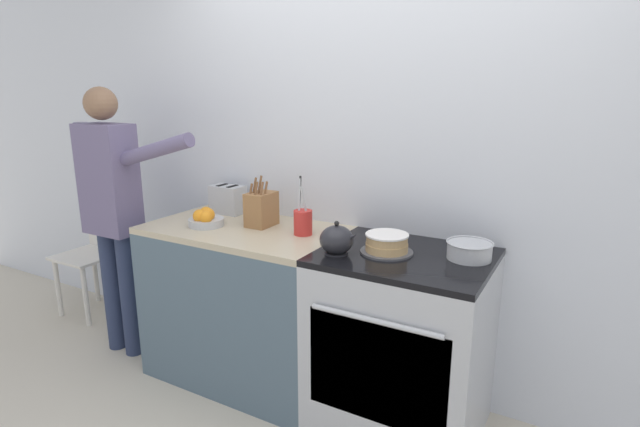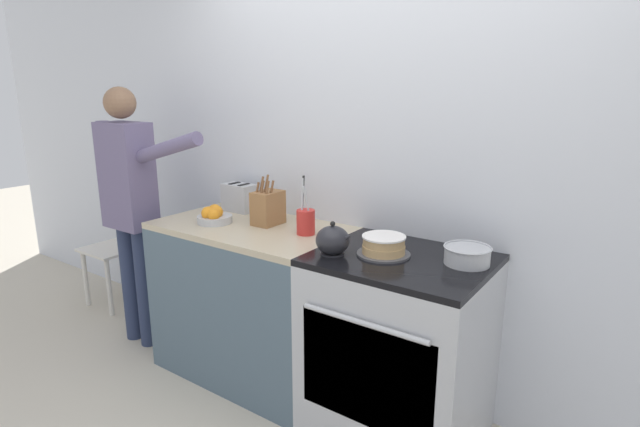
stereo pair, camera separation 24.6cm
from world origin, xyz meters
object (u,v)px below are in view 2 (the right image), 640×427
object	(u,v)px
stove_range	(398,347)
person_baker	(130,196)
utensil_crock	(306,221)
mixing_bowl	(467,255)
knife_block	(268,207)
layer_cake	(384,246)
dining_chair	(122,240)
tea_kettle	(333,240)
fruit_bowl	(214,215)
toaster	(240,197)

from	to	relation	value
stove_range	person_baker	distance (m)	1.91
stove_range	utensil_crock	world-z (taller)	utensil_crock
mixing_bowl	person_baker	size ratio (longest dim) A/B	0.13
knife_block	person_baker	xyz separation A→B (m)	(-0.94, -0.26, -0.01)
layer_cake	mixing_bowl	xyz separation A→B (m)	(0.36, 0.11, -0.00)
mixing_bowl	dining_chair	size ratio (longest dim) A/B	0.24
knife_block	dining_chair	size ratio (longest dim) A/B	0.33
stove_range	tea_kettle	size ratio (longest dim) A/B	4.67
fruit_bowl	dining_chair	world-z (taller)	fruit_bowl
stove_range	knife_block	world-z (taller)	knife_block
mixing_bowl	toaster	size ratio (longest dim) A/B	0.96
stove_range	mixing_bowl	bearing A→B (deg)	16.88
stove_range	mixing_bowl	size ratio (longest dim) A/B	4.33
stove_range	toaster	xyz separation A→B (m)	(-1.24, 0.22, 0.54)
utensil_crock	toaster	distance (m)	0.67
layer_cake	fruit_bowl	xyz separation A→B (m)	(-1.07, -0.06, 0.00)
tea_kettle	dining_chair	distance (m)	2.29
stove_range	dining_chair	size ratio (longest dim) A/B	1.05
stove_range	utensil_crock	size ratio (longest dim) A/B	2.92
layer_cake	tea_kettle	distance (m)	0.24
mixing_bowl	fruit_bowl	world-z (taller)	fruit_bowl
tea_kettle	utensil_crock	size ratio (longest dim) A/B	0.63
toaster	fruit_bowl	bearing A→B (deg)	-73.81
stove_range	dining_chair	distance (m)	2.51
tea_kettle	toaster	world-z (taller)	toaster
layer_cake	mixing_bowl	bearing A→B (deg)	16.24
stove_range	person_baker	bearing A→B (deg)	-174.45
mixing_bowl	toaster	distance (m)	1.52
utensil_crock	toaster	world-z (taller)	utensil_crock
fruit_bowl	toaster	size ratio (longest dim) A/B	0.91
mixing_bowl	person_baker	distance (m)	2.11
layer_cake	mixing_bowl	size ratio (longest dim) A/B	1.19
tea_kettle	toaster	distance (m)	1.02
utensil_crock	fruit_bowl	world-z (taller)	utensil_crock
mixing_bowl	knife_block	bearing A→B (deg)	-179.78
stove_range	tea_kettle	bearing A→B (deg)	-152.46
utensil_crock	dining_chair	distance (m)	1.98
dining_chair	tea_kettle	bearing A→B (deg)	18.16
layer_cake	knife_block	distance (m)	0.81
stove_range	fruit_bowl	xyz separation A→B (m)	(-1.15, -0.08, 0.50)
utensil_crock	fruit_bowl	bearing A→B (deg)	-167.38
utensil_crock	tea_kettle	bearing A→B (deg)	-32.21
layer_cake	person_baker	world-z (taller)	person_baker
knife_block	utensil_crock	bearing A→B (deg)	-7.01
mixing_bowl	toaster	bearing A→B (deg)	175.04
knife_block	person_baker	world-z (taller)	person_baker
utensil_crock	stove_range	bearing A→B (deg)	-4.21
person_baker	tea_kettle	bearing A→B (deg)	-1.74
dining_chair	mixing_bowl	bearing A→B (deg)	24.55
tea_kettle	mixing_bowl	size ratio (longest dim) A/B	0.93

